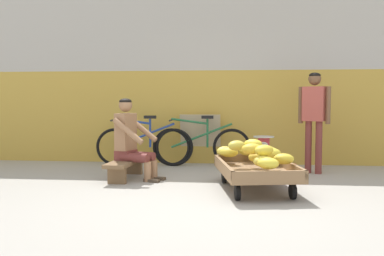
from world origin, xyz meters
name	(u,v)px	position (x,y,z in m)	size (l,w,h in m)	color
ground_plane	(210,205)	(0.00, 0.00, 0.00)	(80.00, 80.00, 0.00)	#A39E93
back_wall	(222,75)	(0.00, 3.15, 1.56)	(16.00, 0.30, 3.12)	gold
banana_cart	(255,171)	(0.51, 0.79, 0.24)	(1.08, 1.57, 0.36)	#8E6B47
banana_pile	(256,153)	(0.52, 0.88, 0.46)	(0.99, 1.45, 0.26)	gold
low_bench	(126,165)	(-1.29, 1.41, 0.20)	(0.37, 1.12, 0.27)	brown
vendor_seated	(131,139)	(-1.21, 1.39, 0.57)	(0.73, 0.59, 1.14)	#9E704C
plastic_crate	(263,166)	(0.67, 1.78, 0.15)	(0.36, 0.28, 0.30)	red
weighing_scale	(264,146)	(0.67, 1.78, 0.45)	(0.30, 0.30, 0.29)	#28282D
bicycle_near_left	(144,145)	(-1.29, 2.61, 0.35)	(1.66, 0.48, 0.86)	black
bicycle_far_left	(201,145)	(-0.32, 2.67, 0.35)	(1.66, 0.48, 0.86)	black
sign_board	(200,139)	(-0.36, 2.97, 0.43)	(0.70, 0.27, 0.87)	#C6B289
customer_adult	(314,111)	(1.44, 2.14, 0.95)	(0.45, 0.32, 1.53)	brown
shopping_bag	(289,173)	(1.00, 1.44, 0.12)	(0.18, 0.12, 0.24)	#D13D4C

